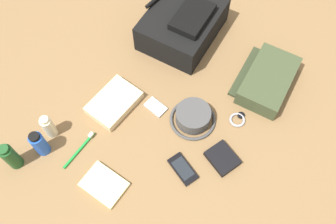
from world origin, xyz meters
TOP-DOWN VIEW (x-y plane):
  - ground_plane at (0.00, 0.00)m, footprint 2.64×2.02m
  - backpack at (0.36, 0.21)m, footprint 0.39×0.33m
  - toiletry_pouch at (0.37, -0.21)m, footprint 0.31×0.25m
  - bucket_hat at (0.05, -0.08)m, footprint 0.18×0.18m
  - shampoo_bottle at (-0.50, 0.30)m, footprint 0.05×0.05m
  - deodorant_spray at (-0.40, 0.27)m, footprint 0.05×0.05m
  - lotion_bottle at (-0.33, 0.30)m, footprint 0.04×0.04m
  - cell_phone at (-0.13, -0.18)m, footprint 0.09×0.13m
  - media_player at (0.00, 0.06)m, footprint 0.05×0.09m
  - wristwatch at (0.16, -0.22)m, footprint 0.07×0.06m
  - toothbrush at (-0.31, 0.16)m, footprint 0.17×0.03m
  - wallet at (-0.01, -0.27)m, footprint 0.12×0.13m
  - notepad at (-0.36, 0.00)m, footprint 0.12×0.16m
  - folded_towel at (-0.09, 0.20)m, footprint 0.20×0.15m

SIDE VIEW (x-z plane):
  - ground_plane at x=0.00m, z-range -0.02..0.00m
  - media_player at x=0.00m, z-range 0.00..0.01m
  - wristwatch at x=0.16m, z-range 0.00..0.01m
  - cell_phone at x=-0.13m, z-range 0.00..0.01m
  - toothbrush at x=-0.31m, z-range 0.00..0.02m
  - notepad at x=-0.36m, z-range 0.00..0.02m
  - wallet at x=-0.01m, z-range 0.00..0.02m
  - folded_towel at x=-0.09m, z-range 0.00..0.04m
  - bucket_hat at x=0.05m, z-range 0.00..0.06m
  - toiletry_pouch at x=0.37m, z-range 0.00..0.07m
  - lotion_bottle at x=-0.33m, z-range 0.00..0.11m
  - deodorant_spray at x=-0.40m, z-range 0.00..0.12m
  - shampoo_bottle at x=-0.50m, z-range 0.00..0.13m
  - backpack at x=0.36m, z-range -0.01..0.15m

